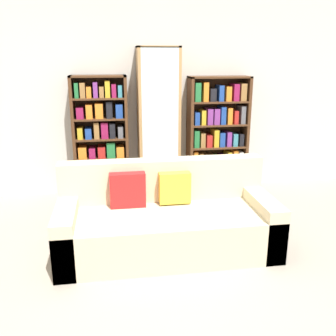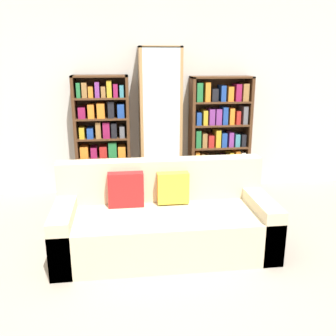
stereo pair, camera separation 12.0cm
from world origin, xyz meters
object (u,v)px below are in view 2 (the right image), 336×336
(bookshelf_right, at_px, (219,137))
(display_cabinet, at_px, (160,124))
(bookshelf_left, at_px, (103,139))
(couch, at_px, (164,221))
(wine_bottle, at_px, (202,195))

(bookshelf_right, bearing_deg, display_cabinet, -178.89)
(bookshelf_left, relative_size, bookshelf_right, 1.02)
(couch, height_order, bookshelf_right, bookshelf_right)
(display_cabinet, relative_size, wine_bottle, 5.35)
(display_cabinet, bearing_deg, couch, -94.97)
(display_cabinet, bearing_deg, bookshelf_left, 178.80)
(bookshelf_left, bearing_deg, bookshelf_right, -0.01)
(bookshelf_left, xyz_separation_m, bookshelf_right, (1.65, -0.00, -0.03))
(bookshelf_left, xyz_separation_m, display_cabinet, (0.79, -0.02, 0.19))
(display_cabinet, height_order, wine_bottle, display_cabinet)
(couch, bearing_deg, bookshelf_right, 59.02)
(wine_bottle, bearing_deg, display_cabinet, 130.68)
(couch, relative_size, bookshelf_left, 1.28)
(couch, distance_m, bookshelf_right, 1.99)
(couch, height_order, bookshelf_left, bookshelf_left)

